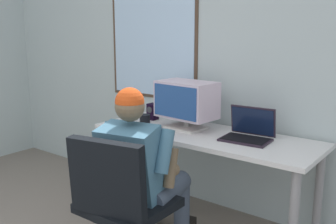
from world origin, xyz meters
The scene contains 9 objects.
wall_rear centered at (-0.03, 2.39, 1.32)m, with size 5.75×0.08×2.62m.
desk centered at (0.09, 2.01, 0.66)m, with size 1.81×0.65×0.76m.
office_chair centered at (0.04, 1.11, 0.52)m, with size 0.59×0.59×0.93m.
person_seated centered at (-0.01, 1.38, 0.62)m, with size 0.60×0.85×1.20m.
crt_monitor centered at (-0.10, 2.04, 0.99)m, with size 0.50×0.34×0.39m.
laptop centered at (0.45, 2.06, 0.82)m, with size 0.37×0.30×0.24m.
wine_glass centered at (-0.53, 1.91, 0.85)m, with size 0.08×0.08×0.14m.
desk_speaker centered at (-0.53, 2.12, 0.83)m, with size 0.08×0.09×0.15m.
coffee_mug centered at (-0.39, 1.86, 0.81)m, with size 0.09×0.09×0.11m.
Camera 1 is at (1.67, -0.52, 1.56)m, focal length 41.72 mm.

